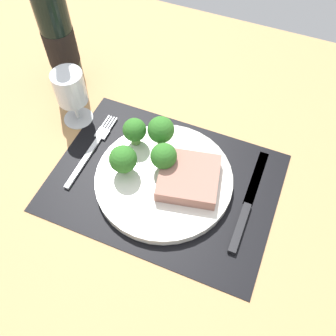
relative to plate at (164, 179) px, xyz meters
The scene contains 12 objects.
ground_plane 2.60cm from the plate, ahead, with size 140.00×110.00×3.00cm, color tan.
placemat 0.95cm from the plate, ahead, with size 42.22×30.81×0.30cm, color black.
plate is the anchor object (origin of this frame).
steak 5.11cm from the plate, ahead, with size 10.78×10.49×2.64cm, color #9E6B5B.
broccoli_back_left 9.32cm from the plate, 116.74° to the left, with size 5.16×5.16×6.92cm.
broccoli_near_steak 8.75cm from the plate, 168.08° to the right, with size 5.15×5.15×6.37cm.
broccoli_near_fork 10.92cm from the plate, 146.77° to the left, with size 4.58×4.58×6.05cm.
broccoli_front_edge 4.94cm from the plate, 113.67° to the left, with size 4.91×4.91×6.17cm.
fork 16.41cm from the plate, behind, with size 2.40×19.20×0.50cm.
knife 16.05cm from the plate, ahead, with size 1.80×23.00×0.80cm.
wine_bottle 36.62cm from the plate, 150.81° to the left, with size 6.66×6.66×31.91cm.
wine_glass 25.56cm from the plate, 161.19° to the left, with size 6.23×6.23×12.41cm.
Camera 1 is at (15.16, -34.65, 60.63)cm, focal length 40.03 mm.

